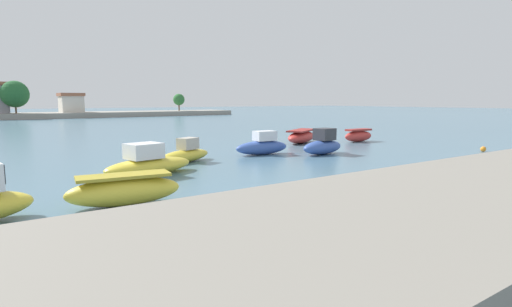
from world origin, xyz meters
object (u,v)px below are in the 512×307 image
(moored_boat_3, at_px, (185,154))
(moored_boat_6, at_px, (301,137))
(mooring_buoy_1, at_px, (483,149))
(moored_boat_4, at_px, (262,146))
(moored_boat_2, at_px, (148,163))
(moored_boat_1, at_px, (124,190))
(moored_boat_5, at_px, (323,145))
(moored_boat_7, at_px, (358,136))

(moored_boat_3, xyz_separation_m, moored_boat_6, (14.00, 4.68, 0.07))
(moored_boat_6, xyz_separation_m, mooring_buoy_1, (7.28, -13.02, -0.39))
(moored_boat_4, bearing_deg, moored_boat_2, -157.39)
(mooring_buoy_1, bearing_deg, moored_boat_3, 158.59)
(moored_boat_3, xyz_separation_m, moored_boat_4, (6.28, 0.19, 0.12))
(moored_boat_1, bearing_deg, mooring_buoy_1, 8.18)
(moored_boat_3, height_order, moored_boat_6, moored_boat_3)
(moored_boat_2, relative_size, moored_boat_6, 1.01)
(moored_boat_3, relative_size, moored_boat_5, 1.12)
(mooring_buoy_1, bearing_deg, moored_boat_1, -179.51)
(moored_boat_4, height_order, moored_boat_5, moored_boat_5)
(moored_boat_1, height_order, moored_boat_3, moored_boat_3)
(moored_boat_7, xyz_separation_m, mooring_buoy_1, (2.04, -10.73, -0.38))
(moored_boat_2, height_order, moored_boat_6, moored_boat_2)
(moored_boat_1, bearing_deg, moored_boat_5, 28.62)
(moored_boat_2, distance_m, mooring_buoy_1, 25.39)
(mooring_buoy_1, bearing_deg, moored_boat_2, 167.78)
(moored_boat_2, distance_m, moored_boat_3, 4.62)
(moored_boat_5, bearing_deg, mooring_buoy_1, -35.45)
(moored_boat_7, bearing_deg, moored_boat_3, -171.67)
(moored_boat_2, distance_m, moored_boat_6, 19.13)
(moored_boat_5, height_order, moored_boat_6, moored_boat_5)
(moored_boat_2, xyz_separation_m, moored_boat_5, (13.58, 0.72, 0.09))
(moored_boat_3, bearing_deg, mooring_buoy_1, -44.88)
(moored_boat_1, relative_size, mooring_buoy_1, 10.59)
(moored_boat_2, distance_m, moored_boat_4, 10.31)
(moored_boat_2, height_order, moored_boat_3, moored_boat_2)
(moored_boat_6, bearing_deg, moored_boat_2, 174.43)
(moored_boat_3, relative_size, moored_boat_4, 1.05)
(moored_boat_5, relative_size, moored_boat_6, 0.76)
(moored_boat_5, xyz_separation_m, mooring_buoy_1, (11.23, -6.10, -0.50))
(moored_boat_3, height_order, mooring_buoy_1, moored_boat_3)
(moored_boat_4, distance_m, moored_boat_5, 4.49)
(moored_boat_1, height_order, moored_boat_2, moored_boat_2)
(moored_boat_2, height_order, mooring_buoy_1, moored_boat_2)
(moored_boat_3, height_order, moored_boat_7, moored_boat_3)
(moored_boat_2, relative_size, moored_boat_7, 1.57)
(moored_boat_3, distance_m, moored_boat_7, 19.39)
(moored_boat_4, xyz_separation_m, moored_boat_5, (3.77, -2.43, 0.05))
(moored_boat_5, height_order, moored_boat_7, moored_boat_5)
(moored_boat_1, bearing_deg, moored_boat_2, 69.63)
(moored_boat_1, relative_size, moored_boat_6, 0.82)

